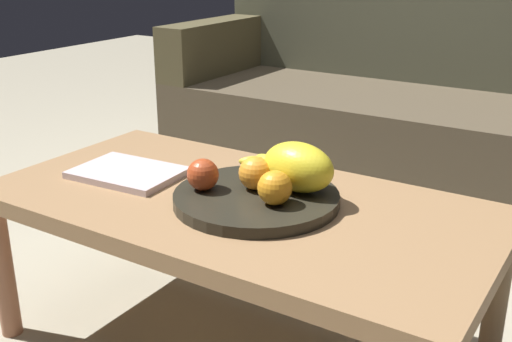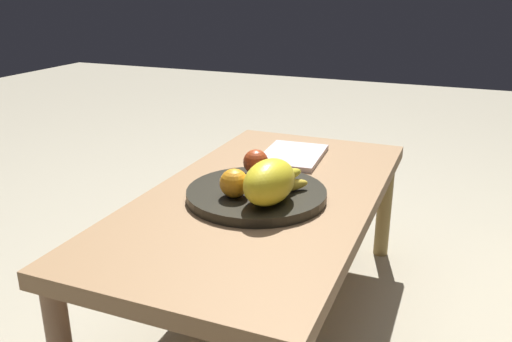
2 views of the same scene
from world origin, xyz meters
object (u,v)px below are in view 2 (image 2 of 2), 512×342
orange_left (234,183)px  magazine (293,155)px  melon_large_front (269,182)px  orange_front (265,175)px  coffee_table (263,207)px  apple_front (256,162)px  fruit_bowl (256,194)px  banana_bunch (278,182)px

orange_left → magazine: orange_left is taller
melon_large_front → orange_front: 0.09m
coffee_table → melon_large_front: size_ratio=6.66×
apple_front → melon_large_front: bearing=31.3°
coffee_table → orange_front: size_ratio=15.30×
fruit_bowl → banana_bunch: (0.00, 0.06, 0.04)m
orange_left → magazine: 0.42m
apple_front → banana_bunch: size_ratio=0.40×
coffee_table → magazine: bearing=-176.0°
melon_large_front → fruit_bowl: bearing=-137.6°
banana_bunch → orange_left: bearing=-56.9°
orange_front → apple_front: (-0.09, -0.06, -0.00)m
coffee_table → magazine: magazine is taller
orange_front → orange_left: orange_front is taller
fruit_bowl → magazine: (-0.35, -0.02, -0.00)m
fruit_bowl → orange_left: size_ratio=4.99×
fruit_bowl → magazine: 0.35m
banana_bunch → magazine: 0.37m
orange_left → orange_front: bearing=147.3°
apple_front → banana_bunch: bearing=43.7°
orange_front → orange_left: size_ratio=1.02×
coffee_table → orange_front: 0.11m
apple_front → banana_bunch: apple_front is taller
melon_large_front → magazine: (-0.42, -0.08, -0.07)m
melon_large_front → orange_front: bearing=-152.7°
orange_left → fruit_bowl: bearing=154.4°
coffee_table → orange_left: orange_left is taller
fruit_bowl → apple_front: 0.13m
apple_front → orange_front: bearing=34.6°
orange_front → banana_bunch: size_ratio=0.42×
banana_bunch → coffee_table: bearing=-131.5°
coffee_table → banana_bunch: size_ratio=6.38×
banana_bunch → magazine: bearing=-167.1°
banana_bunch → magazine: (-0.36, -0.08, -0.05)m
orange_front → apple_front: 0.11m
melon_large_front → banana_bunch: 0.07m
coffee_table → banana_bunch: bearing=48.5°
apple_front → coffee_table: bearing=38.4°
apple_front → orange_left: bearing=4.5°
melon_large_front → orange_left: 0.09m
melon_large_front → apple_front: bearing=-148.7°
coffee_table → melon_large_front: (0.12, 0.06, 0.12)m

